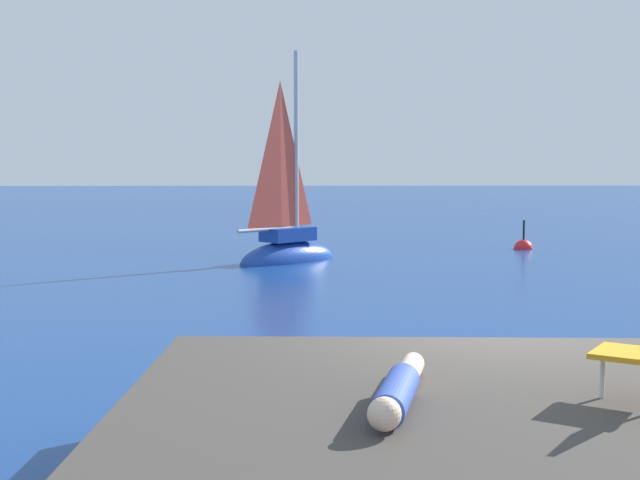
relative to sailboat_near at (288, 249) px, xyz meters
The scene contains 6 objects.
ground_plane 13.72m from the sailboat_near, 79.88° to the right, with size 160.00×160.00×0.00m, color navy.
shore_ledge 16.14m from the sailboat_near, 83.17° to the right, with size 5.72×4.16×0.87m, color #423D38.
boulder_inland 14.15m from the sailboat_near, 78.45° to the right, with size 0.81×0.65×0.44m, color #473835.
sailboat_near is the anchor object (origin of this frame).
person_sunbather 16.41m from the sailboat_near, 86.29° to the right, with size 0.58×1.74×0.25m.
marker_buoy 7.50m from the sailboat_near, 23.99° to the left, with size 0.56×0.56×1.13m.
Camera 1 is at (-2.02, -8.94, 2.60)m, focal length 49.46 mm.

